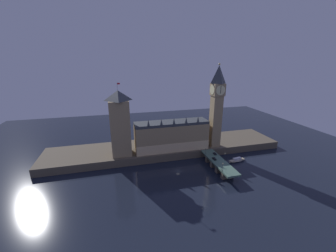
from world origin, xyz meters
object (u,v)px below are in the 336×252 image
object	(u,v)px
street_lamp_near	(223,166)
car_northbound_lead	(214,159)
pedestrian_near_rail	(221,168)
car_southbound_trail	(215,154)
victoria_tower	(120,123)
street_lamp_mid	(225,156)
boat_downstream	(237,160)
clock_tower	(217,104)
street_lamp_far	(206,150)

from	to	relation	value
street_lamp_near	car_northbound_lead	bearing A→B (deg)	81.31
pedestrian_near_rail	street_lamp_near	world-z (taller)	street_lamp_near
car_southbound_trail	street_lamp_near	world-z (taller)	street_lamp_near
pedestrian_near_rail	street_lamp_near	xyz separation A→B (m)	(-0.40, -2.43, 3.24)
street_lamp_near	pedestrian_near_rail	bearing A→B (deg)	80.65
victoria_tower	street_lamp_mid	xyz separation A→B (m)	(79.71, -34.44, -23.10)
pedestrian_near_rail	boat_downstream	bearing A→B (deg)	36.92
car_southbound_trail	street_lamp_mid	distance (m)	12.80
clock_tower	street_lamp_near	world-z (taller)	clock_tower
car_southbound_trail	street_lamp_far	size ratio (longest dim) A/B	0.64
clock_tower	car_northbound_lead	bearing A→B (deg)	-115.82
car_northbound_lead	car_southbound_trail	bearing A→B (deg)	60.28
clock_tower	street_lamp_mid	bearing A→B (deg)	-100.27
car_northbound_lead	street_lamp_far	xyz separation A→B (m)	(-2.80, 11.12, 3.43)
car_southbound_trail	street_lamp_mid	xyz separation A→B (m)	(2.80, -12.01, 3.43)
car_southbound_trail	pedestrian_near_rail	bearing A→B (deg)	-106.51
street_lamp_far	boat_downstream	distance (m)	29.68
street_lamp_near	boat_downstream	bearing A→B (deg)	39.70
victoria_tower	car_northbound_lead	xyz separation A→B (m)	(72.11, -30.84, -26.52)
pedestrian_near_rail	boat_downstream	size ratio (longest dim) A/B	0.10
car_southbound_trail	boat_downstream	distance (m)	20.97
street_lamp_near	street_lamp_mid	bearing A→B (deg)	54.75
victoria_tower	car_southbound_trail	bearing A→B (deg)	-16.26
victoria_tower	car_northbound_lead	bearing A→B (deg)	-23.15
street_lamp_near	victoria_tower	bearing A→B (deg)	144.66
street_lamp_far	street_lamp_near	bearing A→B (deg)	-90.00
car_northbound_lead	pedestrian_near_rail	world-z (taller)	pedestrian_near_rail
street_lamp_far	boat_downstream	size ratio (longest dim) A/B	0.39
car_northbound_lead	boat_downstream	xyz separation A→B (m)	(24.25, 4.14, -6.59)
street_lamp_near	street_lamp_far	distance (m)	29.44
boat_downstream	victoria_tower	bearing A→B (deg)	164.52
clock_tower	car_northbound_lead	distance (m)	49.20
street_lamp_far	boat_downstream	xyz separation A→B (m)	(27.05, -6.98, -10.02)
street_lamp_mid	street_lamp_far	world-z (taller)	street_lamp_far
car_northbound_lead	pedestrian_near_rail	size ratio (longest dim) A/B	2.77
car_northbound_lead	street_lamp_near	bearing A→B (deg)	-98.69
boat_downstream	clock_tower	bearing A→B (deg)	115.56
car_northbound_lead	boat_downstream	size ratio (longest dim) A/B	0.27
victoria_tower	street_lamp_near	size ratio (longest dim) A/B	9.30
victoria_tower	car_southbound_trail	size ratio (longest dim) A/B	14.42
victoria_tower	boat_downstream	xyz separation A→B (m)	(96.37, -26.70, -33.11)
clock_tower	street_lamp_far	world-z (taller)	clock_tower
pedestrian_near_rail	clock_tower	bearing A→B (deg)	70.14
car_northbound_lead	car_southbound_trail	distance (m)	9.68
car_northbound_lead	boat_downstream	bearing A→B (deg)	9.68
street_lamp_mid	street_lamp_far	bearing A→B (deg)	125.25
car_southbound_trail	car_northbound_lead	bearing A→B (deg)	-119.72
clock_tower	boat_downstream	bearing A→B (deg)	-64.44
car_northbound_lead	street_lamp_mid	distance (m)	9.08
car_southbound_trail	street_lamp_mid	bearing A→B (deg)	-76.87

